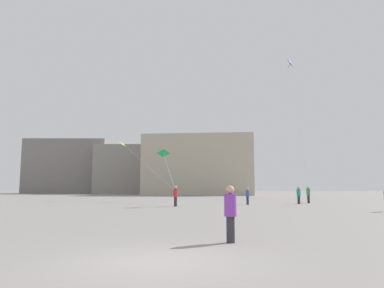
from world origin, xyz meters
TOP-DOWN VIEW (x-y plane):
  - ground_plane at (0.00, 0.00)m, footprint 300.00×300.00m
  - person_in_teal at (10.04, 27.76)m, footprint 0.38×0.38m
  - person_in_purple at (1.86, 2.79)m, footprint 0.37×0.37m
  - person_in_red at (-1.72, 22.64)m, footprint 0.39×0.39m
  - person_in_green at (11.52, 29.70)m, footprint 0.38×0.38m
  - person_in_blue at (4.82, 26.05)m, footprint 0.35×0.35m
  - kite_lime_diamond at (-9.80, 36.42)m, footprint 8.77×14.65m
  - kite_emerald_delta at (-4.35, 34.44)m, footprint 3.38×12.57m
  - kite_violet_diamond at (10.35, 30.57)m, footprint 1.65×1.47m
  - building_left_hall at (-37.00, 86.05)m, footprint 21.92×11.33m
  - building_centre_hall at (-19.00, 85.52)m, footprint 18.83×17.63m
  - building_right_hall at (-1.00, 71.34)m, footprint 23.86×17.98m

SIDE VIEW (x-z plane):
  - ground_plane at x=0.00m, z-range 0.00..0.00m
  - person_in_blue at x=4.82m, z-range 0.08..1.67m
  - person_in_purple at x=1.86m, z-range 0.08..1.78m
  - person_in_teal at x=10.04m, z-range 0.08..1.82m
  - person_in_green at x=11.52m, z-range 0.08..1.85m
  - person_in_red at x=-1.72m, z-range 0.09..1.86m
  - kite_emerald_delta at x=-4.35m, z-range 3.23..8.08m
  - building_centre_hall at x=-19.00m, z-range 0.00..12.20m
  - building_right_hall at x=-1.00m, z-range 0.00..12.64m
  - kite_lime_diamond at x=-9.80m, z-range 3.97..10.27m
  - building_left_hall at x=-37.00m, z-range 0.00..14.27m
  - kite_violet_diamond at x=10.35m, z-range 7.98..22.67m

